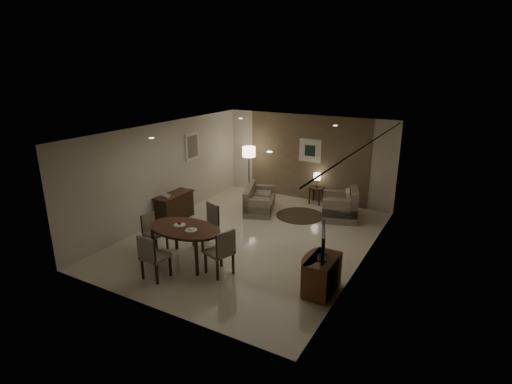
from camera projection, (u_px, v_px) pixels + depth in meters
The scene contains 31 objects.
room_shell at pixel (260, 182), 9.97m from camera, with size 5.50×7.00×2.70m.
taupe_accent at pixel (307, 158), 12.53m from camera, with size 3.96×0.03×2.70m, color #766749.
curtain_wall at pixel (362, 206), 8.40m from camera, with size 0.08×6.70×2.58m, color #BEAA94, non-canonical shape.
curtain_rod at pixel (368, 144), 7.99m from camera, with size 0.03×0.03×6.80m, color black.
art_back_frame at pixel (310, 151), 12.38m from camera, with size 0.72×0.03×0.72m, color silver.
art_back_canvas at pixel (310, 151), 12.37m from camera, with size 0.34×0.01×0.34m, color black.
art_left_frame at pixel (192, 146), 11.74m from camera, with size 0.03×0.60×0.80m, color silver.
art_left_canvas at pixel (193, 146), 11.74m from camera, with size 0.01×0.46×0.64m, color gray.
downlight_nl at pixel (151, 138), 8.38m from camera, with size 0.10×0.10×0.01m, color white.
downlight_nr at pixel (270, 152), 7.08m from camera, with size 0.10×0.10×0.01m, color white.
downlight_fl at pixel (241, 118), 11.37m from camera, with size 0.10×0.10×0.01m, color white.
downlight_fr at pixel (335, 126), 10.07m from camera, with size 0.10×0.10×0.01m, color white.
console_desk at pixel (175, 207), 11.10m from camera, with size 0.48×1.20×0.75m, color #4F2319, non-canonical shape.
telephone at pixel (166, 195), 10.72m from camera, with size 0.20×0.14×0.09m, color white, non-canonical shape.
tv_cabinet at pixel (322, 275), 7.58m from camera, with size 0.48×0.90×0.70m, color brown, non-canonical shape.
flat_tv at pixel (323, 243), 7.38m from camera, with size 0.06×0.88×0.60m, color black, non-canonical shape.
dining_table at pixel (186, 245), 8.73m from camera, with size 1.71×1.07×0.80m, color #4F2319, non-canonical shape.
chair_near at pixel (155, 256), 8.03m from camera, with size 0.47×0.47×0.97m, color gray, non-canonical shape.
chair_far at pixel (205, 226), 9.42m from camera, with size 0.50×0.50×1.03m, color gray, non-canonical shape.
chair_left at pixel (155, 233), 9.24m from camera, with size 0.43×0.43×0.88m, color gray, non-canonical shape.
chair_right at pixel (219, 251), 8.19m from camera, with size 0.49×0.49×1.01m, color gray, non-canonical shape.
plate_a at pixel (180, 225), 8.73m from camera, with size 0.26×0.26×0.02m, color white.
plate_b at pixel (191, 230), 8.46m from camera, with size 0.26×0.26×0.02m, color white.
fruit_apple at pixel (179, 223), 8.71m from camera, with size 0.09×0.09×0.09m, color maroon.
napkin at pixel (191, 229), 8.45m from camera, with size 0.12×0.08×0.03m, color white.
round_rug at pixel (300, 215), 11.49m from camera, with size 1.37×1.37×0.01m, color #423625.
sofa at pixel (260, 198), 11.82m from camera, with size 0.78×1.55×0.73m, color gray, non-canonical shape.
armchair at pixel (340, 204), 11.14m from camera, with size 1.00×0.95×0.89m, color gray, non-canonical shape.
side_table at pixel (316, 195), 12.46m from camera, with size 0.40×0.40×0.51m, color #322010, non-canonical shape.
table_lamp at pixel (317, 180), 12.30m from camera, with size 0.22×0.22×0.50m, color #FFEAC1, non-canonical shape.
floor_lamp at pixel (249, 172), 12.96m from camera, with size 0.42×0.42×1.65m, color #FFE5B7, non-canonical shape.
Camera 1 is at (4.60, -7.98, 4.18)m, focal length 28.00 mm.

